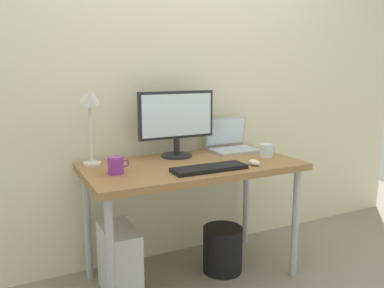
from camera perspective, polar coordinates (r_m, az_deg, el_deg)
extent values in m
plane|color=gray|center=(2.69, 0.00, -18.59)|extent=(6.00, 6.00, 0.00)
cube|color=beige|center=(2.70, -3.80, 10.38)|extent=(4.40, 0.04, 2.60)
cube|color=olive|center=(2.41, 0.00, -3.27)|extent=(1.31, 0.68, 0.04)
cylinder|color=#B2B2B7|center=(2.11, -11.75, -16.66)|extent=(0.04, 0.04, 0.71)
cylinder|color=#B2B2B7|center=(2.63, 14.75, -11.05)|extent=(0.04, 0.04, 0.71)
cylinder|color=#B2B2B7|center=(2.60, -14.93, -11.30)|extent=(0.04, 0.04, 0.71)
cylinder|color=#B2B2B7|center=(3.04, 7.84, -7.75)|extent=(0.04, 0.04, 0.71)
cylinder|color=#232328|center=(2.59, -2.23, -1.70)|extent=(0.20, 0.20, 0.01)
cylinder|color=#232328|center=(2.57, -2.24, -0.35)|extent=(0.04, 0.04, 0.11)
cube|color=#232328|center=(2.54, -2.28, 4.25)|extent=(0.52, 0.03, 0.31)
cube|color=white|center=(2.53, -2.12, 4.21)|extent=(0.48, 0.01, 0.27)
cube|color=#B2B2B7|center=(2.75, 6.23, -0.93)|extent=(0.32, 0.22, 0.02)
cube|color=#B2B2B7|center=(2.84, 4.89, 1.78)|extent=(0.32, 0.05, 0.21)
cube|color=white|center=(2.83, 4.97, 1.79)|extent=(0.30, 0.04, 0.18)
cylinder|color=silver|center=(2.45, -14.28, -2.74)|extent=(0.11, 0.11, 0.01)
cylinder|color=silver|center=(2.41, -14.49, 1.69)|extent=(0.02, 0.02, 0.37)
cone|color=silver|center=(2.35, -14.54, 6.72)|extent=(0.11, 0.14, 0.13)
cube|color=black|center=(2.24, 2.54, -3.54)|extent=(0.44, 0.14, 0.02)
ellipsoid|color=silver|center=(2.39, 9.00, -2.65)|extent=(0.06, 0.09, 0.03)
cylinder|color=purple|center=(2.20, -11.02, -3.05)|extent=(0.09, 0.09, 0.10)
torus|color=purple|center=(2.21, -9.63, -2.78)|extent=(0.05, 0.01, 0.05)
cylinder|color=silver|center=(2.61, 10.72, -0.97)|extent=(0.08, 0.08, 0.09)
torus|color=silver|center=(2.64, 11.66, -0.76)|extent=(0.05, 0.01, 0.05)
cube|color=silver|center=(2.44, -10.49, -16.47)|extent=(0.18, 0.36, 0.42)
cylinder|color=black|center=(2.69, 4.46, -14.98)|extent=(0.26, 0.26, 0.30)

